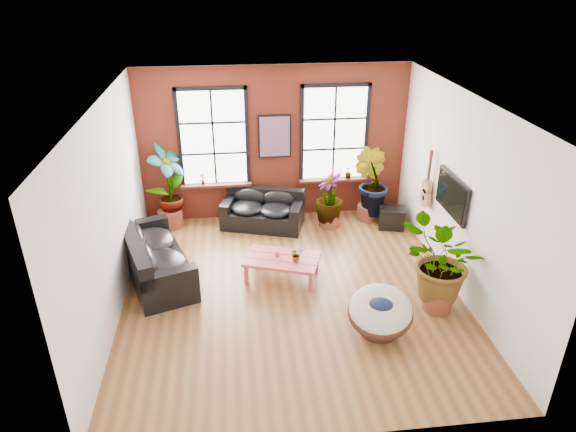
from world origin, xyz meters
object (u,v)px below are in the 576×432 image
object	(u,v)px
coffee_table	(282,260)
papasan_chair	(380,312)
sofa_back	(263,210)
sofa_left	(152,257)

from	to	relation	value
coffee_table	papasan_chair	world-z (taller)	papasan_chair
coffee_table	sofa_back	bearing A→B (deg)	114.40
sofa_left	coffee_table	size ratio (longest dim) A/B	1.65
sofa_back	papasan_chair	bearing A→B (deg)	-51.22
sofa_left	coffee_table	distance (m)	2.44
papasan_chair	sofa_left	bearing A→B (deg)	169.93
papasan_chair	sofa_back	bearing A→B (deg)	130.39
sofa_back	papasan_chair	size ratio (longest dim) A/B	1.47
coffee_table	papasan_chair	bearing A→B (deg)	-32.46
coffee_table	papasan_chair	xyz separation A→B (m)	(1.40, -1.78, 0.01)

